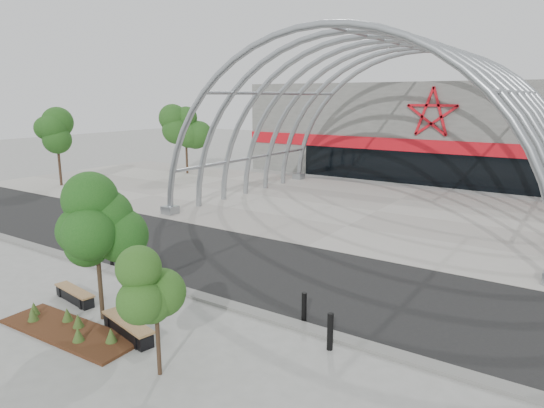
{
  "coord_description": "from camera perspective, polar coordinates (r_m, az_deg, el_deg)",
  "views": [
    {
      "loc": [
        10.69,
        -11.97,
        6.88
      ],
      "look_at": [
        0.0,
        4.0,
        2.6
      ],
      "focal_mm": 32.0,
      "sensor_mm": 36.0,
      "label": 1
    }
  ],
  "objects": [
    {
      "name": "road",
      "position": [
        20.02,
        -0.8,
        -7.52
      ],
      "size": [
        140.0,
        7.0,
        0.02
      ],
      "primitive_type": "cube",
      "color": "black",
      "rests_on": "ground"
    },
    {
      "name": "bollard_0",
      "position": [
        21.01,
        -18.37,
        -5.93
      ],
      "size": [
        0.14,
        0.14,
        0.9
      ],
      "primitive_type": "cylinder",
      "color": "black",
      "rests_on": "ground"
    },
    {
      "name": "bollard_4",
      "position": [
        13.9,
        6.85,
        -14.68
      ],
      "size": [
        0.17,
        0.17,
        1.08
      ],
      "primitive_type": "cylinder",
      "color": "black",
      "rests_on": "ground"
    },
    {
      "name": "street_tree_1",
      "position": [
        12.27,
        -13.59,
        -9.57
      ],
      "size": [
        1.37,
        1.37,
        3.24
      ],
      "color": "black",
      "rests_on": "ground"
    },
    {
      "name": "bg_tree_0",
      "position": [
        44.38,
        -10.15,
        9.46
      ],
      "size": [
        3.0,
        3.0,
        6.45
      ],
      "color": "#302015",
      "rests_on": "ground"
    },
    {
      "name": "bollard_2",
      "position": [
        16.63,
        -13.99,
        -10.3
      ],
      "size": [
        0.17,
        0.17,
        1.05
      ],
      "primitive_type": "cylinder",
      "color": "black",
      "rests_on": "ground"
    },
    {
      "name": "forecourt",
      "position": [
        30.26,
        12.21,
        -0.84
      ],
      "size": [
        60.0,
        17.0,
        0.04
      ],
      "primitive_type": "cube",
      "color": "#A19B91",
      "rests_on": "ground"
    },
    {
      "name": "bench_1",
      "position": [
        15.23,
        -16.6,
        -13.87
      ],
      "size": [
        2.35,
        0.98,
        0.48
      ],
      "color": "black",
      "rests_on": "ground"
    },
    {
      "name": "vault_canopy",
      "position": [
        30.27,
        12.21,
        -0.84
      ],
      "size": [
        20.8,
        15.8,
        20.36
      ],
      "color": "#969BA0",
      "rests_on": "ground"
    },
    {
      "name": "bench_0",
      "position": [
        18.2,
        -22.19,
        -9.93
      ],
      "size": [
        2.07,
        0.72,
        0.43
      ],
      "color": "black",
      "rests_on": "ground"
    },
    {
      "name": "bollard_1",
      "position": [
        17.7,
        -15.42,
        -9.02
      ],
      "size": [
        0.16,
        0.16,
        1.01
      ],
      "primitive_type": "cylinder",
      "color": "black",
      "rests_on": "ground"
    },
    {
      "name": "arena_building",
      "position": [
        46.75,
        20.74,
        8.2
      ],
      "size": [
        34.0,
        15.24,
        8.0
      ],
      "color": "slate",
      "rests_on": "ground"
    },
    {
      "name": "ground",
      "position": [
        17.46,
        -7.45,
        -10.76
      ],
      "size": [
        140.0,
        140.0,
        0.0
      ],
      "primitive_type": "plane",
      "color": "gray",
      "rests_on": "ground"
    },
    {
      "name": "bollard_3",
      "position": [
        15.36,
        3.79,
        -12.05
      ],
      "size": [
        0.16,
        0.16,
        0.98
      ],
      "primitive_type": "cylinder",
      "color": "black",
      "rests_on": "ground"
    },
    {
      "name": "street_tree_0",
      "position": [
        15.63,
        -20.07,
        -2.35
      ],
      "size": [
        1.87,
        1.87,
        4.26
      ],
      "color": "#2D2417",
      "rests_on": "ground"
    },
    {
      "name": "kerb",
      "position": [
        17.27,
        -8.02,
        -10.84
      ],
      "size": [
        60.0,
        0.5,
        0.12
      ],
      "primitive_type": "cube",
      "color": "slate",
      "rests_on": "ground"
    },
    {
      "name": "bg_tree_2",
      "position": [
        41.18,
        -23.99,
        7.27
      ],
      "size": [
        2.55,
        2.55,
        5.38
      ],
      "color": "black",
      "rests_on": "ground"
    },
    {
      "name": "planting_bed",
      "position": [
        16.12,
        -22.88,
        -13.29
      ],
      "size": [
        4.84,
        1.64,
        0.51
      ],
      "color": "#38180D",
      "rests_on": "ground"
    }
  ]
}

